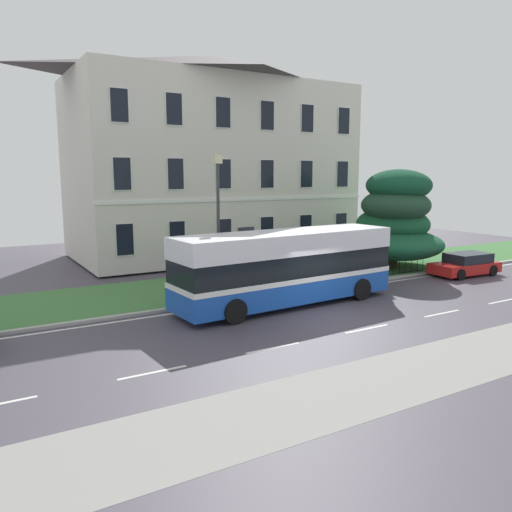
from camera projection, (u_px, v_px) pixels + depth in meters
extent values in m
cube|color=#46404C|center=(335.00, 318.00, 19.65)|extent=(60.00, 56.00, 0.06)
cube|color=silver|center=(283.00, 297.00, 22.75)|extent=(54.00, 0.14, 0.01)
cube|color=silver|center=(153.00, 372.00, 14.10)|extent=(2.00, 0.12, 0.01)
cube|color=silver|center=(273.00, 348.00, 16.11)|extent=(2.00, 0.12, 0.01)
cube|color=silver|center=(367.00, 329.00, 18.12)|extent=(2.00, 0.12, 0.01)
cube|color=silver|center=(442.00, 313.00, 20.13)|extent=(2.00, 0.12, 0.01)
cube|color=silver|center=(503.00, 301.00, 22.13)|extent=(2.00, 0.12, 0.01)
cube|color=#9E9E99|center=(277.00, 294.00, 23.14)|extent=(57.00, 0.24, 0.12)
cube|color=#3F733A|center=(245.00, 282.00, 25.69)|extent=(57.00, 5.75, 0.12)
cube|color=gray|center=(453.00, 361.00, 14.97)|extent=(57.00, 3.00, 0.01)
cube|color=silver|center=(212.00, 170.00, 34.26)|extent=(17.97, 9.43, 11.35)
pyramid|color=#4B4246|center=(210.00, 70.00, 33.22)|extent=(18.33, 9.62, 1.75)
cube|color=white|center=(246.00, 199.00, 30.51)|extent=(17.97, 0.06, 0.20)
cube|color=#2D333D|center=(246.00, 245.00, 30.94)|extent=(1.10, 0.06, 2.20)
cube|color=white|center=(125.00, 240.00, 27.05)|extent=(1.01, 0.04, 1.78)
cube|color=black|center=(125.00, 240.00, 27.04)|extent=(0.91, 0.03, 1.68)
cube|color=white|center=(177.00, 236.00, 28.56)|extent=(1.01, 0.04, 1.78)
cube|color=black|center=(177.00, 236.00, 28.54)|extent=(0.91, 0.03, 1.68)
cube|color=white|center=(224.00, 233.00, 30.06)|extent=(1.01, 0.04, 1.78)
cube|color=black|center=(224.00, 233.00, 30.04)|extent=(0.91, 0.03, 1.68)
cube|color=white|center=(267.00, 230.00, 31.56)|extent=(1.01, 0.04, 1.78)
cube|color=black|center=(267.00, 230.00, 31.55)|extent=(0.91, 0.03, 1.68)
cube|color=white|center=(306.00, 228.00, 33.07)|extent=(1.01, 0.04, 1.78)
cube|color=black|center=(306.00, 228.00, 33.05)|extent=(0.91, 0.03, 1.68)
cube|color=white|center=(341.00, 226.00, 34.57)|extent=(1.01, 0.04, 1.78)
cube|color=black|center=(341.00, 226.00, 34.56)|extent=(0.91, 0.03, 1.68)
cube|color=white|center=(122.00, 174.00, 26.50)|extent=(1.01, 0.04, 1.78)
cube|color=black|center=(122.00, 174.00, 26.48)|extent=(0.91, 0.03, 1.68)
cube|color=white|center=(176.00, 174.00, 28.00)|extent=(1.01, 0.04, 1.78)
cube|color=black|center=(176.00, 174.00, 27.99)|extent=(0.91, 0.03, 1.68)
cube|color=white|center=(224.00, 174.00, 29.51)|extent=(1.01, 0.04, 1.78)
cube|color=black|center=(224.00, 174.00, 29.49)|extent=(0.91, 0.03, 1.68)
cube|color=white|center=(267.00, 174.00, 31.01)|extent=(1.01, 0.04, 1.78)
cube|color=black|center=(267.00, 174.00, 30.99)|extent=(0.91, 0.03, 1.68)
cube|color=white|center=(306.00, 174.00, 32.51)|extent=(1.01, 0.04, 1.78)
cube|color=black|center=(307.00, 174.00, 32.50)|extent=(0.91, 0.03, 1.68)
cube|color=white|center=(342.00, 174.00, 34.02)|extent=(1.01, 0.04, 1.78)
cube|color=black|center=(343.00, 174.00, 34.00)|extent=(0.91, 0.03, 1.68)
cube|color=white|center=(119.00, 105.00, 25.94)|extent=(1.01, 0.04, 1.78)
cube|color=black|center=(119.00, 105.00, 25.93)|extent=(0.91, 0.03, 1.68)
cube|color=white|center=(174.00, 109.00, 27.45)|extent=(1.01, 0.04, 1.78)
cube|color=black|center=(174.00, 109.00, 27.43)|extent=(0.91, 0.03, 1.68)
cube|color=white|center=(223.00, 112.00, 28.95)|extent=(1.01, 0.04, 1.78)
cube|color=black|center=(223.00, 112.00, 28.93)|extent=(0.91, 0.03, 1.68)
cube|color=white|center=(267.00, 116.00, 30.45)|extent=(1.01, 0.04, 1.78)
cube|color=black|center=(267.00, 115.00, 30.44)|extent=(0.91, 0.03, 1.68)
cube|color=white|center=(307.00, 118.00, 31.96)|extent=(1.01, 0.04, 1.78)
cube|color=black|center=(308.00, 118.00, 31.94)|extent=(0.91, 0.03, 1.68)
cube|color=white|center=(344.00, 121.00, 33.46)|extent=(1.01, 0.04, 1.78)
cube|color=black|center=(344.00, 121.00, 33.45)|extent=(0.91, 0.03, 1.68)
cube|color=black|center=(322.00, 266.00, 24.60)|extent=(14.37, 0.04, 0.04)
cube|color=black|center=(321.00, 284.00, 24.73)|extent=(14.37, 0.04, 0.04)
cylinder|color=black|center=(185.00, 293.00, 21.06)|extent=(0.02, 0.02, 0.95)
cylinder|color=black|center=(195.00, 292.00, 21.30)|extent=(0.02, 0.02, 0.95)
cylinder|color=black|center=(205.00, 290.00, 21.53)|extent=(0.02, 0.02, 0.95)
cylinder|color=black|center=(215.00, 289.00, 21.76)|extent=(0.02, 0.02, 0.95)
cylinder|color=black|center=(224.00, 288.00, 22.00)|extent=(0.02, 0.02, 0.95)
cylinder|color=black|center=(234.00, 287.00, 22.23)|extent=(0.02, 0.02, 0.95)
cylinder|color=black|center=(243.00, 286.00, 22.46)|extent=(0.02, 0.02, 0.95)
cylinder|color=black|center=(252.00, 284.00, 22.69)|extent=(0.02, 0.02, 0.95)
cylinder|color=black|center=(261.00, 283.00, 22.93)|extent=(0.02, 0.02, 0.95)
cylinder|color=black|center=(269.00, 282.00, 23.16)|extent=(0.02, 0.02, 0.95)
cylinder|color=black|center=(278.00, 281.00, 23.39)|extent=(0.02, 0.02, 0.95)
cylinder|color=black|center=(286.00, 280.00, 23.62)|extent=(0.02, 0.02, 0.95)
cylinder|color=black|center=(294.00, 279.00, 23.86)|extent=(0.02, 0.02, 0.95)
cylinder|color=black|center=(302.00, 278.00, 24.09)|extent=(0.02, 0.02, 0.95)
cylinder|color=black|center=(310.00, 277.00, 24.32)|extent=(0.02, 0.02, 0.95)
cylinder|color=black|center=(318.00, 276.00, 24.56)|extent=(0.02, 0.02, 0.95)
cylinder|color=black|center=(325.00, 275.00, 24.79)|extent=(0.02, 0.02, 0.95)
cylinder|color=black|center=(332.00, 274.00, 25.02)|extent=(0.02, 0.02, 0.95)
cylinder|color=black|center=(340.00, 273.00, 25.25)|extent=(0.02, 0.02, 0.95)
cylinder|color=black|center=(347.00, 272.00, 25.49)|extent=(0.02, 0.02, 0.95)
cylinder|color=black|center=(354.00, 272.00, 25.72)|extent=(0.02, 0.02, 0.95)
cylinder|color=black|center=(361.00, 271.00, 25.95)|extent=(0.02, 0.02, 0.95)
cylinder|color=black|center=(367.00, 270.00, 26.18)|extent=(0.02, 0.02, 0.95)
cylinder|color=black|center=(374.00, 269.00, 26.42)|extent=(0.02, 0.02, 0.95)
cylinder|color=black|center=(381.00, 268.00, 26.65)|extent=(0.02, 0.02, 0.95)
cylinder|color=black|center=(387.00, 267.00, 26.88)|extent=(0.02, 0.02, 0.95)
cylinder|color=black|center=(393.00, 267.00, 27.12)|extent=(0.02, 0.02, 0.95)
cylinder|color=black|center=(399.00, 266.00, 27.35)|extent=(0.02, 0.02, 0.95)
cylinder|color=black|center=(405.00, 265.00, 27.58)|extent=(0.02, 0.02, 0.95)
cylinder|color=black|center=(411.00, 264.00, 27.81)|extent=(0.02, 0.02, 0.95)
cylinder|color=black|center=(417.00, 264.00, 28.05)|extent=(0.02, 0.02, 0.95)
cylinder|color=black|center=(423.00, 263.00, 28.28)|extent=(0.02, 0.02, 0.95)
cylinder|color=#423328|center=(393.00, 250.00, 29.94)|extent=(0.51, 0.51, 1.89)
ellipsoid|color=#184E32|center=(392.00, 244.00, 29.77)|extent=(5.92, 5.92, 1.83)
ellipsoid|color=#184E2E|center=(393.00, 224.00, 29.91)|extent=(4.31, 4.31, 2.04)
ellipsoid|color=#20402C|center=(396.00, 205.00, 29.22)|extent=(3.97, 3.97, 1.95)
ellipsoid|color=#13452D|center=(399.00, 185.00, 29.17)|extent=(3.77, 3.77, 1.86)
cube|color=#194DB4|center=(286.00, 287.00, 21.37)|extent=(10.08, 3.05, 1.03)
cube|color=white|center=(286.00, 276.00, 21.29)|extent=(10.10, 3.07, 0.20)
cube|color=black|center=(286.00, 264.00, 21.21)|extent=(10.00, 3.01, 0.98)
cube|color=white|center=(286.00, 242.00, 21.06)|extent=(10.08, 3.05, 0.86)
cube|color=black|center=(369.00, 254.00, 23.98)|extent=(0.19, 2.06, 0.90)
cube|color=black|center=(370.00, 235.00, 23.83)|extent=(0.17, 1.76, 0.55)
cylinder|color=silver|center=(357.00, 277.00, 24.82)|extent=(0.05, 0.20, 0.20)
cylinder|color=silver|center=(381.00, 283.00, 23.54)|extent=(0.05, 0.20, 0.20)
cylinder|color=black|center=(325.00, 280.00, 24.19)|extent=(0.98, 0.36, 0.96)
cylinder|color=black|center=(361.00, 289.00, 22.27)|extent=(0.98, 0.36, 0.96)
cylinder|color=black|center=(204.00, 299.00, 20.56)|extent=(0.98, 0.36, 0.96)
cylinder|color=black|center=(235.00, 311.00, 18.64)|extent=(0.98, 0.36, 0.96)
cube|color=red|center=(464.00, 268.00, 27.73)|extent=(4.03, 1.94, 0.55)
cube|color=black|center=(468.00, 258.00, 27.75)|extent=(2.44, 1.65, 0.51)
cylinder|color=black|center=(461.00, 275.00, 26.45)|extent=(0.61, 0.21, 0.60)
cylinder|color=black|center=(436.00, 269.00, 27.90)|extent=(0.61, 0.21, 0.60)
cylinder|color=black|center=(493.00, 270.00, 27.60)|extent=(0.61, 0.21, 0.60)
cylinder|color=black|center=(468.00, 266.00, 29.05)|extent=(0.61, 0.21, 0.60)
cylinder|color=#333338|center=(218.00, 231.00, 22.28)|extent=(0.14, 0.14, 5.84)
cube|color=beige|center=(218.00, 159.00, 21.79)|extent=(0.36, 0.24, 0.36)
cylinder|color=black|center=(366.00, 266.00, 27.26)|extent=(0.47, 0.47, 0.96)
ellipsoid|color=black|center=(366.00, 256.00, 27.17)|extent=(0.48, 0.48, 0.17)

